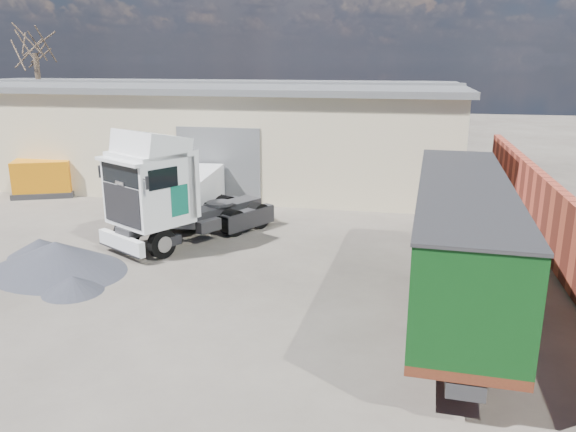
% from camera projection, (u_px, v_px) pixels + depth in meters
% --- Properties ---
extents(ground, '(120.00, 120.00, 0.00)m').
position_uv_depth(ground, '(177.00, 288.00, 16.74)').
color(ground, black).
rests_on(ground, ground).
extents(warehouse, '(30.60, 12.60, 5.42)m').
position_uv_depth(warehouse, '(186.00, 130.00, 32.28)').
color(warehouse, '#BAAC8F').
rests_on(warehouse, ground).
extents(brick_boundary_wall, '(0.35, 26.00, 2.50)m').
position_uv_depth(brick_boundary_wall, '(548.00, 216.00, 19.78)').
color(brick_boundary_wall, '#973526').
rests_on(brick_boundary_wall, ground).
extents(bare_tree, '(4.00, 4.00, 9.60)m').
position_uv_depth(bare_tree, '(33.00, 38.00, 37.02)').
color(bare_tree, '#382B21').
rests_on(bare_tree, ground).
extents(tractor_unit, '(5.24, 6.65, 4.30)m').
position_uv_depth(tractor_unit, '(169.00, 196.00, 20.34)').
color(tractor_unit, black).
rests_on(tractor_unit, ground).
extents(box_trailer, '(2.74, 10.80, 3.56)m').
position_uv_depth(box_trailer, '(460.00, 233.00, 14.77)').
color(box_trailer, '#2D2D30').
rests_on(box_trailer, ground).
extents(panel_van, '(2.38, 4.94, 1.95)m').
position_uv_depth(panel_van, '(188.00, 196.00, 23.73)').
color(panel_van, black).
rests_on(panel_van, ground).
extents(orange_skip, '(3.35, 2.78, 1.80)m').
position_uv_depth(orange_skip, '(44.00, 180.00, 27.96)').
color(orange_skip, '#2D2D30').
rests_on(orange_skip, ground).
extents(gravel_heap, '(5.89, 5.89, 0.99)m').
position_uv_depth(gravel_heap, '(56.00, 257.00, 18.07)').
color(gravel_heap, black).
rests_on(gravel_heap, ground).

